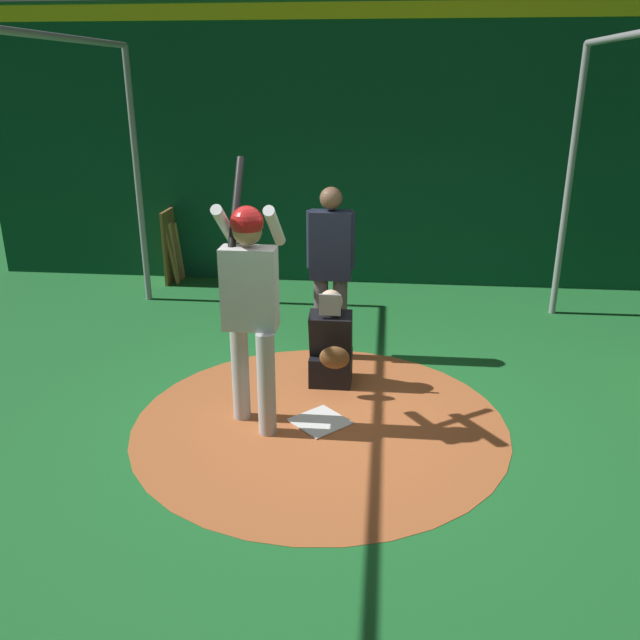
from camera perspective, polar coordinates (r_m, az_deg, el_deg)
The scene contains 9 objects.
ground_plane at distance 5.69m, azimuth 0.00°, elevation -9.00°, with size 26.56×26.56×0.00m, color #1E6B2D.
dirt_circle at distance 5.69m, azimuth 0.00°, elevation -8.97°, with size 3.22×3.22×0.01m, color #B76033.
home_plate at distance 5.69m, azimuth 0.00°, elevation -8.89°, with size 0.42×0.42×0.01m, color white.
batter at distance 5.23m, azimuth -6.18°, elevation 2.11°, with size 0.68×0.49×2.21m.
catcher at distance 6.23m, azimuth 0.99°, elevation -2.44°, with size 0.58×0.40×0.96m.
umpire at distance 6.64m, azimuth 0.94°, elevation 4.90°, with size 0.23×0.49×1.81m.
back_wall at distance 9.28m, azimuth 2.83°, elevation 14.81°, with size 0.22×10.56×3.76m.
cage_frame at distance 4.99m, azimuth 0.00°, elevation 14.27°, with size 6.31×5.38×3.20m.
bat_rack at distance 9.77m, azimuth -12.76°, elevation 6.25°, with size 0.70×0.20×1.05m.
Camera 1 is at (4.93, 0.51, 2.80)m, focal length 36.48 mm.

